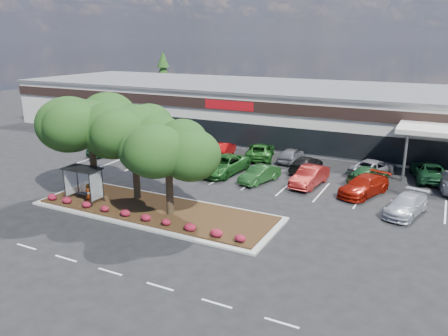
% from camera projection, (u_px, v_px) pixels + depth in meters
% --- Properties ---
extents(ground, '(160.00, 160.00, 0.00)m').
position_uv_depth(ground, '(144.00, 239.00, 26.89)').
color(ground, black).
rests_on(ground, ground).
extents(retail_store, '(80.40, 25.20, 6.25)m').
position_uv_depth(retail_store, '(307.00, 111.00, 54.95)').
color(retail_store, beige).
rests_on(retail_store, ground).
extents(landscape_island, '(18.00, 6.00, 0.26)m').
position_uv_depth(landscape_island, '(155.00, 210.00, 31.15)').
color(landscape_island, '#A7A7A2').
rests_on(landscape_island, ground).
extents(lane_markings, '(33.12, 20.06, 0.01)m').
position_uv_depth(lane_markings, '(220.00, 189.00, 35.86)').
color(lane_markings, silver).
rests_on(lane_markings, ground).
extents(shrub_row, '(17.00, 0.80, 0.50)m').
position_uv_depth(shrub_row, '(137.00, 215.00, 29.24)').
color(shrub_row, maroon).
rests_on(shrub_row, landscape_island).
extents(bus_shelter, '(2.75, 1.55, 2.59)m').
position_uv_depth(bus_shelter, '(84.00, 174.00, 32.03)').
color(bus_shelter, black).
rests_on(bus_shelter, landscape_island).
extents(island_tree_west, '(7.20, 7.20, 7.89)m').
position_uv_depth(island_tree_west, '(92.00, 144.00, 33.03)').
color(island_tree_west, '#123911').
rests_on(island_tree_west, landscape_island).
extents(island_tree_mid, '(6.60, 6.60, 7.32)m').
position_uv_depth(island_tree_mid, '(135.00, 151.00, 32.19)').
color(island_tree_mid, '#123911').
rests_on(island_tree_mid, landscape_island).
extents(island_tree_east, '(5.80, 5.80, 6.50)m').
position_uv_depth(island_tree_east, '(169.00, 168.00, 29.28)').
color(island_tree_east, '#123911').
rests_on(island_tree_east, landscape_island).
extents(conifer_north_west, '(4.40, 4.40, 10.00)m').
position_uv_depth(conifer_north_west, '(164.00, 79.00, 77.85)').
color(conifer_north_west, '#123911').
rests_on(conifer_north_west, ground).
extents(person_waiting, '(0.62, 0.42, 1.63)m').
position_uv_depth(person_waiting, '(89.00, 195.00, 31.45)').
color(person_waiting, '#594C47').
rests_on(person_waiting, landscape_island).
extents(car_0, '(2.76, 5.26, 1.71)m').
position_uv_depth(car_0, '(109.00, 146.00, 46.59)').
color(car_0, '#1E5329').
rests_on(car_0, ground).
extents(car_1, '(4.57, 6.17, 1.56)m').
position_uv_depth(car_1, '(153.00, 153.00, 44.28)').
color(car_1, '#54565B').
rests_on(car_1, ground).
extents(car_2, '(2.37, 4.34, 1.40)m').
position_uv_depth(car_2, '(200.00, 159.00, 42.33)').
color(car_2, silver).
rests_on(car_2, ground).
extents(car_3, '(3.26, 6.19, 1.66)m').
position_uv_depth(car_3, '(224.00, 165.00, 39.81)').
color(car_3, '#1B531A').
rests_on(car_3, ground).
extents(car_4, '(2.63, 4.52, 1.41)m').
position_uv_depth(car_4, '(260.00, 174.00, 37.49)').
color(car_4, '#1C471C').
rests_on(car_4, ground).
extents(car_5, '(2.32, 5.09, 1.62)m').
position_uv_depth(car_5, '(310.00, 176.00, 36.59)').
color(car_5, maroon).
rests_on(car_5, ground).
extents(car_6, '(3.83, 5.63, 1.52)m').
position_uv_depth(car_6, '(364.00, 186.00, 34.37)').
color(car_6, '#971408').
rests_on(car_6, ground).
extents(car_7, '(3.03, 5.08, 1.38)m').
position_uv_depth(car_7, '(406.00, 205.00, 30.52)').
color(car_7, '#B2B4BE').
rests_on(car_7, ground).
extents(car_9, '(3.30, 6.14, 1.69)m').
position_uv_depth(car_9, '(173.00, 140.00, 49.41)').
color(car_9, black).
rests_on(car_9, ground).
extents(car_10, '(2.33, 4.69, 1.48)m').
position_uv_depth(car_10, '(223.00, 149.00, 45.83)').
color(car_10, '#860304').
rests_on(car_10, ground).
extents(car_11, '(4.16, 6.22, 1.59)m').
position_uv_depth(car_11, '(260.00, 151.00, 44.91)').
color(car_11, '#1A5217').
rests_on(car_11, ground).
extents(car_12, '(1.75, 4.28, 1.45)m').
position_uv_depth(car_12, '(291.00, 155.00, 43.65)').
color(car_12, slate).
rests_on(car_12, ground).
extents(car_13, '(2.38, 4.93, 1.38)m').
position_uv_depth(car_13, '(306.00, 164.00, 40.62)').
color(car_13, black).
rests_on(car_13, ground).
extents(car_14, '(4.20, 5.91, 1.49)m').
position_uv_depth(car_14, '(374.00, 168.00, 39.27)').
color(car_14, slate).
rests_on(car_14, ground).
extents(car_15, '(3.35, 5.27, 1.42)m').
position_uv_depth(car_15, '(368.00, 175.00, 37.31)').
color(car_15, '#1A4923').
rests_on(car_15, ground).
extents(car_16, '(3.90, 6.23, 1.60)m').
position_uv_depth(car_16, '(429.00, 171.00, 38.14)').
color(car_16, '#164223').
rests_on(car_16, ground).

